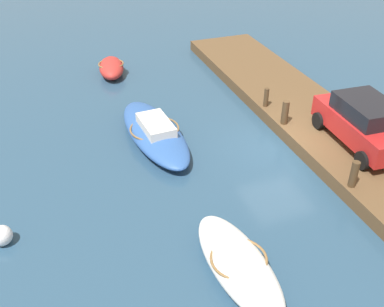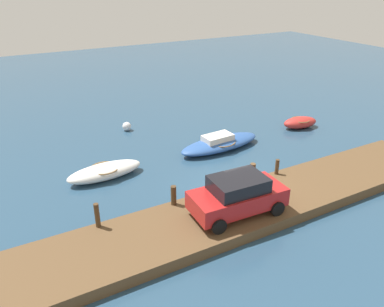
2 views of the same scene
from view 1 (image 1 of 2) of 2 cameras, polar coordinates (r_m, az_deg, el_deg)
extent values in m
plane|color=navy|center=(17.65, 11.06, 0.71)|extent=(84.00, 84.00, 0.00)
cube|color=brown|center=(18.56, 16.66, 2.51)|extent=(21.88, 3.54, 0.51)
ellipsoid|color=white|center=(12.31, 5.78, -13.54)|extent=(4.04, 1.64, 0.75)
torus|color=olive|center=(12.16, 5.84, -12.87)|extent=(1.58, 1.58, 0.07)
ellipsoid|color=#2D569E|center=(17.66, -4.68, 2.61)|extent=(5.56, 2.19, 0.69)
torus|color=olive|center=(17.57, -4.71, 3.14)|extent=(2.02, 2.02, 0.07)
cube|color=silver|center=(17.29, -4.52, 3.47)|extent=(1.88, 1.14, 0.41)
ellipsoid|color=#B72D28|center=(23.53, -10.01, 10.47)|extent=(2.63, 1.59, 0.78)
torus|color=olive|center=(23.45, -10.06, 10.95)|extent=(1.46, 1.46, 0.07)
cylinder|color=#47331E|center=(15.14, 19.52, -2.44)|extent=(0.24, 0.24, 0.91)
cylinder|color=#47331E|center=(18.05, 11.53, 5.04)|extent=(0.27, 0.27, 0.95)
cylinder|color=#47331E|center=(19.26, 9.22, 6.92)|extent=(0.19, 0.19, 0.80)
cube|color=#B21E1E|center=(17.41, 20.58, 3.25)|extent=(4.11, 2.01, 0.78)
cube|color=black|center=(17.11, 21.02, 5.22)|extent=(2.33, 1.71, 0.59)
cylinder|color=black|center=(18.09, 15.51, 3.97)|extent=(0.65, 0.25, 0.64)
cylinder|color=black|center=(19.07, 20.19, 4.66)|extent=(0.65, 0.25, 0.64)
cylinder|color=black|center=(16.16, 20.49, -0.80)|extent=(0.65, 0.25, 0.64)
sphere|color=silver|center=(14.17, -22.62, -9.41)|extent=(0.60, 0.60, 0.60)
camera|label=2|loc=(21.79, 66.85, 15.79)|focal=35.66mm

